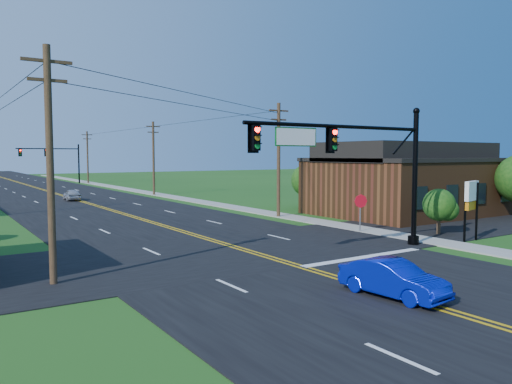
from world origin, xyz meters
TOP-DOWN VIEW (x-y plane):
  - ground at (0.00, 0.00)m, footprint 260.00×260.00m
  - road_main at (0.00, 50.00)m, footprint 16.00×220.00m
  - road_cross at (0.00, 12.00)m, footprint 70.00×10.00m
  - sidewalk at (10.50, 40.00)m, footprint 2.00×160.00m
  - signal_mast_main at (4.34, 8.00)m, footprint 11.30×0.60m
  - signal_mast_far at (4.44, 80.00)m, footprint 10.98×0.60m
  - brick_building at (20.00, 18.00)m, footprint 14.20×11.20m
  - utility_pole_left_a at (-9.50, 10.00)m, footprint 1.80×0.28m
  - utility_pole_right_a at (9.80, 22.00)m, footprint 1.80×0.28m
  - utility_pole_right_b at (9.80, 48.00)m, footprint 1.80×0.28m
  - utility_pole_right_c at (9.80, 78.00)m, footprint 1.80×0.28m
  - tree_right_back at (16.00, 26.00)m, footprint 3.00×3.00m
  - shrub_corner at (13.00, 9.50)m, footprint 2.00×2.00m
  - blue_car at (-0.07, 1.67)m, footprint 1.72×3.99m
  - distant_car at (-0.39, 45.96)m, footprint 1.68×3.70m
  - stop_sign at (9.56, 12.79)m, footprint 0.83×0.33m
  - pylon_sign at (12.51, 7.00)m, footprint 1.68×0.68m

SIDE VIEW (x-z plane):
  - ground at x=0.00m, z-range 0.00..0.00m
  - road_main at x=0.00m, z-range 0.00..0.04m
  - road_cross at x=0.00m, z-range 0.00..0.04m
  - sidewalk at x=10.50m, z-range 0.00..0.08m
  - distant_car at x=-0.39m, z-range 0.00..1.23m
  - blue_car at x=-0.07m, z-range 0.00..1.28m
  - stop_sign at x=9.56m, z-range 0.54..2.98m
  - shrub_corner at x=13.00m, z-range 0.42..3.28m
  - brick_building at x=20.00m, z-range 0.00..4.70m
  - pylon_sign at x=12.51m, z-range 0.79..4.24m
  - tree_right_back at x=16.00m, z-range 0.55..4.65m
  - signal_mast_far at x=4.44m, z-range 0.81..8.29m
  - utility_pole_left_a at x=-9.50m, z-range 0.22..9.22m
  - utility_pole_right_a at x=9.80m, z-range 0.22..9.22m
  - utility_pole_right_b at x=9.80m, z-range 0.22..9.22m
  - utility_pole_right_c at x=9.80m, z-range 0.22..9.22m
  - signal_mast_main at x=4.34m, z-range 1.01..8.49m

